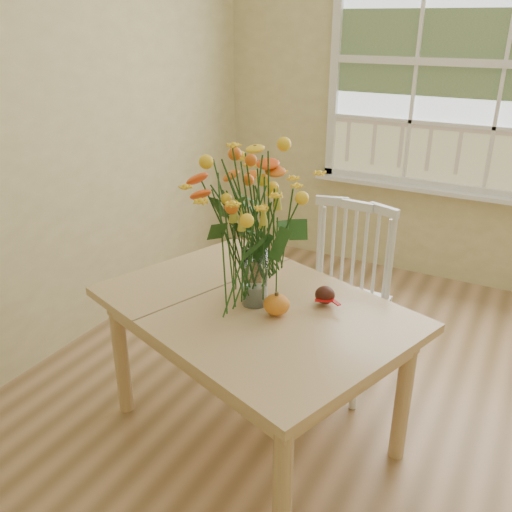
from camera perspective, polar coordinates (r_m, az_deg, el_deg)
The scene contains 9 objects.
floor at distance 2.51m, azimuth 12.89°, elevation -23.51°, with size 4.00×4.50×0.01m, color olive.
wall_back at distance 3.99m, azimuth 24.32°, elevation 15.07°, with size 4.00×0.02×2.70m, color #C7BB7F.
window at distance 3.93m, azimuth 24.72°, elevation 17.61°, with size 2.42×0.12×1.74m.
dining_table at distance 2.38m, azimuth -0.23°, elevation -7.05°, with size 1.51×1.28×0.69m.
windsor_chair at distance 2.87m, azimuth 9.28°, elevation -3.17°, with size 0.47×0.45×0.95m.
flower_vase at distance 2.19m, azimuth -0.15°, elevation 3.69°, with size 0.53×0.53×0.62m.
pumpkin at distance 2.24m, azimuth 2.17°, elevation -5.23°, with size 0.11×0.11×0.09m, color orange.
turkey_figurine at distance 2.44m, azimuth 0.01°, elevation -2.65°, with size 0.09×0.07×0.10m.
dark_gourd at distance 2.34m, azimuth 7.26°, elevation -4.18°, with size 0.13×0.09×0.08m.
Camera 1 is at (0.33, -1.69, 1.81)m, focal length 38.00 mm.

